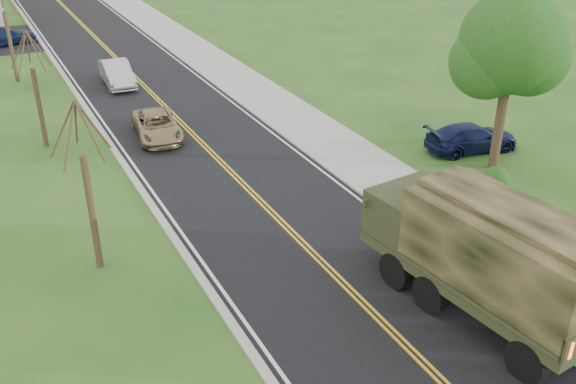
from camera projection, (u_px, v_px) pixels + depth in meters
ground at (445, 384)px, 17.28m from camera, size 160.00×160.00×0.00m
road at (105, 48)px, 48.98m from camera, size 8.00×120.00×0.01m
curb_right at (158, 41)px, 50.64m from camera, size 0.30×120.00×0.12m
sidewalk_right at (179, 39)px, 51.35m from camera, size 3.20×120.00×0.10m
curb_left at (49, 54)px, 47.28m from camera, size 0.30×120.00×0.10m
leafy_tree at (511, 50)px, 27.16m from camera, size 4.83×4.50×8.10m
bare_tree_a at (90, 199)px, 21.17m from camera, size 1.93×2.26×6.08m
bare_tree_b at (38, 99)px, 30.75m from camera, size 1.83×2.14×5.73m
bare_tree_c at (9, 38)px, 40.13m from camera, size 2.04×2.39×6.42m
military_truck at (487, 251)px, 19.02m from camera, size 3.65×8.22×3.97m
suv_champagne at (157, 126)px, 32.64m from camera, size 2.62×4.76×1.26m
sedan_silver at (117, 74)px, 40.34m from camera, size 1.79×4.63×1.50m
pickup_navy at (472, 138)px, 31.10m from camera, size 4.86×2.61×1.34m
lot_car_navy at (4, 36)px, 49.42m from camera, size 5.09×3.10×1.38m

